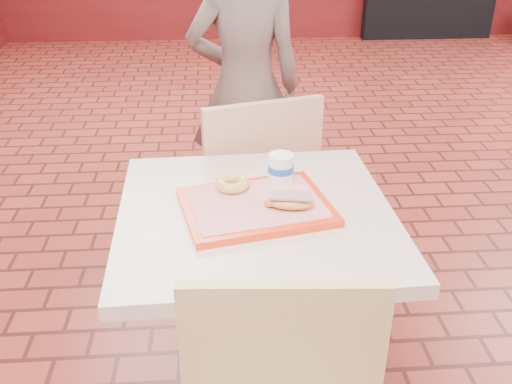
{
  "coord_description": "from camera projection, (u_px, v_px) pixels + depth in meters",
  "views": [
    {
      "loc": [
        -1.44,
        -2.22,
        1.67
      ],
      "look_at": [
        -1.34,
        -0.79,
        0.9
      ],
      "focal_mm": 40.0,
      "sensor_mm": 36.0,
      "label": 1
    }
  ],
  "objects": [
    {
      "name": "main_table",
      "position": [
        256.0,
        286.0,
        1.79
      ],
      "size": [
        0.79,
        0.79,
        0.84
      ],
      "rotation": [
        0.0,
        0.0,
        0.03
      ],
      "color": "beige",
      "rests_on": "ground"
    },
    {
      "name": "chair_main_back",
      "position": [
        253.0,
        195.0,
        2.34
      ],
      "size": [
        0.56,
        0.56,
        0.99
      ],
      "rotation": [
        0.0,
        0.0,
        3.41
      ],
      "color": "tan",
      "rests_on": "ground"
    },
    {
      "name": "customer",
      "position": [
        246.0,
        88.0,
        2.84
      ],
      "size": [
        0.58,
        0.38,
        1.57
      ],
      "primitive_type": "imported",
      "rotation": [
        0.0,
        0.0,
        3.15
      ],
      "color": "#63554D",
      "rests_on": "ground"
    },
    {
      "name": "serving_tray",
      "position": [
        256.0,
        206.0,
        1.65
      ],
      "size": [
        0.42,
        0.32,
        0.03
      ],
      "rotation": [
        0.0,
        0.0,
        0.21
      ],
      "color": "red",
      "rests_on": "main_table"
    },
    {
      "name": "ring_donut",
      "position": [
        232.0,
        183.0,
        1.71
      ],
      "size": [
        0.12,
        0.12,
        0.03
      ],
      "primitive_type": "torus",
      "rotation": [
        0.0,
        0.0,
        -0.23
      ],
      "color": "gold",
      "rests_on": "serving_tray"
    },
    {
      "name": "long_john_donut",
      "position": [
        289.0,
        202.0,
        1.61
      ],
      "size": [
        0.15,
        0.09,
        0.04
      ],
      "rotation": [
        0.0,
        0.0,
        -0.18
      ],
      "color": "#C38C39",
      "rests_on": "serving_tray"
    },
    {
      "name": "paper_cup",
      "position": [
        281.0,
        169.0,
        1.72
      ],
      "size": [
        0.08,
        0.08,
        0.1
      ],
      "rotation": [
        0.0,
        0.0,
        0.17
      ],
      "color": "white",
      "rests_on": "serving_tray"
    }
  ]
}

